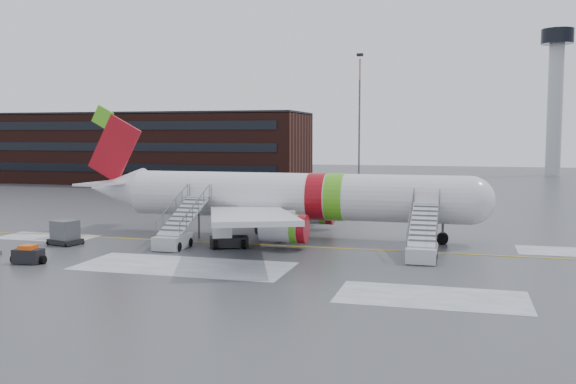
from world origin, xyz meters
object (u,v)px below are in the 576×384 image
(airstair_aft, at_px, (177,233))
(baggage_tractor, at_px, (28,256))
(pushback_tug, at_px, (226,238))
(uld_container, at_px, (65,233))
(airstair_fwd, at_px, (423,244))
(airliner, at_px, (283,197))

(airstair_aft, relative_size, baggage_tractor, 3.16)
(pushback_tug, height_order, uld_container, uld_container)
(airstair_fwd, distance_m, baggage_tractor, 26.64)
(airstair_aft, distance_m, baggage_tractor, 10.85)
(uld_container, bearing_deg, airstair_fwd, 2.67)
(pushback_tug, xyz_separation_m, baggage_tractor, (-10.66, -9.06, -0.20))
(airstair_aft, xyz_separation_m, uld_container, (-8.90, -1.27, -0.18))
(baggage_tractor, bearing_deg, airliner, 47.73)
(baggage_tractor, bearing_deg, pushback_tug, 40.35)
(uld_container, relative_size, baggage_tractor, 1.11)
(airstair_fwd, height_order, uld_container, airstair_fwd)
(airliner, bearing_deg, airstair_fwd, -29.03)
(uld_container, bearing_deg, baggage_tractor, -74.34)
(airliner, bearing_deg, pushback_tug, -116.21)
(airstair_fwd, bearing_deg, uld_container, -177.33)
(airstair_aft, bearing_deg, pushback_tug, 10.87)
(airliner, xyz_separation_m, airstair_fwd, (11.77, -6.54, -2.35))
(airstair_fwd, height_order, baggage_tractor, airstair_fwd)
(uld_container, bearing_deg, pushback_tug, 8.94)
(airstair_aft, bearing_deg, baggage_tractor, -129.70)
(airliner, relative_size, pushback_tug, 10.72)
(airstair_fwd, bearing_deg, pushback_tug, 177.19)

